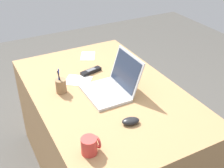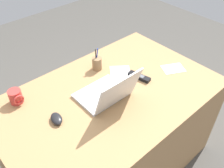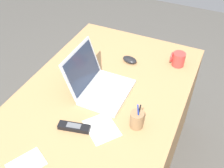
# 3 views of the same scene
# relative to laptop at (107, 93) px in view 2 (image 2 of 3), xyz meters

# --- Properties ---
(ground_plane) EXTENTS (6.00, 6.00, 0.00)m
(ground_plane) POSITION_rel_laptop_xyz_m (-0.04, -0.03, -0.80)
(ground_plane) COLOR #4C4944
(desk) EXTENTS (1.43, 0.91, 0.75)m
(desk) POSITION_rel_laptop_xyz_m (-0.04, -0.03, -0.43)
(desk) COLOR #A87C4F
(desk) RESTS_ON ground
(laptop) EXTENTS (0.31, 0.31, 0.25)m
(laptop) POSITION_rel_laptop_xyz_m (0.00, 0.00, 0.00)
(laptop) COLOR silver
(laptop) RESTS_ON desk
(computer_mouse) EXTENTS (0.08, 0.11, 0.03)m
(computer_mouse) POSITION_rel_laptop_xyz_m (0.33, -0.06, -0.03)
(computer_mouse) COLOR black
(computer_mouse) RESTS_ON desk
(coffee_mug_white) EXTENTS (0.08, 0.09, 0.09)m
(coffee_mug_white) POSITION_rel_laptop_xyz_m (0.43, -0.35, -0.01)
(coffee_mug_white) COLOR #C63833
(coffee_mug_white) RESTS_ON desk
(cordless_phone) EXTENTS (0.08, 0.17, 0.03)m
(cordless_phone) POSITION_rel_laptop_xyz_m (-0.30, -0.01, -0.04)
(cordless_phone) COLOR black
(cordless_phone) RESTS_ON desk
(pen_holder) EXTENTS (0.07, 0.07, 0.17)m
(pen_holder) POSITION_rel_laptop_xyz_m (-0.15, -0.29, -0.00)
(pen_holder) COLOR olive
(pen_holder) RESTS_ON desk
(paper_note_near_laptop) EXTENTS (0.22, 0.22, 0.00)m
(paper_note_near_laptop) POSITION_rel_laptop_xyz_m (-0.24, -0.14, -0.05)
(paper_note_near_laptop) COLOR white
(paper_note_near_laptop) RESTS_ON desk
(paper_note_left) EXTENTS (0.19, 0.17, 0.00)m
(paper_note_left) POSITION_rel_laptop_xyz_m (-0.56, 0.08, -0.05)
(paper_note_left) COLOR white
(paper_note_left) RESTS_ON desk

